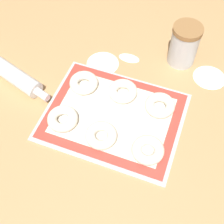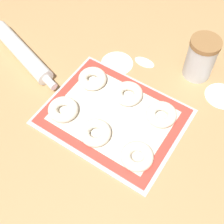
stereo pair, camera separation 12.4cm
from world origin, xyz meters
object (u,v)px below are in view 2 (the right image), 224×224
Objects in this scene: bagel_back_left at (93,79)px; bagel_back_right at (161,114)px; flour_canister at (201,58)px; rolling_pin at (21,51)px; bagel_back_center at (127,93)px; baking_tray at (112,116)px; bagel_front_left at (63,109)px; bagel_front_right at (137,156)px; bagel_front_center at (95,133)px.

bagel_back_right is (0.27, 0.00, 0.00)m from bagel_back_left.
rolling_pin is (-0.57, -0.28, -0.05)m from flour_canister.
bagel_back_center is 0.23× the size of rolling_pin.
bagel_back_right is (0.14, -0.01, 0.00)m from bagel_back_center.
bagel_back_right reaches higher than baking_tray.
bagel_back_center is (0.14, 0.17, 0.00)m from bagel_front_left.
flour_canister is 0.64m from rolling_pin.
baking_tray is 4.49× the size of bagel_back_right.
baking_tray is at bearing -30.78° from bagel_back_left.
flour_canister reaches higher than bagel_back_center.
bagel_front_right is at bearing -31.11° from bagel_back_left.
flour_canister reaches higher than bagel_front_center.
bagel_back_center is at bearing 89.61° from bagel_front_center.
bagel_back_left is at bearing 148.89° from bagel_front_right.
bagel_front_center is 1.00× the size of bagel_back_center.
baking_tray is 1.05× the size of rolling_pin.
bagel_back_left is 0.27m from bagel_back_right.
bagel_front_center and bagel_front_right have the same top height.
bagel_front_right is at bearing -2.34° from bagel_front_left.
flour_canister is at bearing 64.87° from baking_tray.
bagel_front_center is 1.00× the size of bagel_back_left.
baking_tray is 0.16m from bagel_back_left.
rolling_pin is (-0.57, 0.13, 0.00)m from bagel_front_right.
baking_tray is 0.17m from bagel_front_right.
rolling_pin reaches higher than bagel_front_left.
bagel_back_left is 1.00× the size of bagel_back_right.
bagel_front_right is 0.23× the size of rolling_pin.
bagel_front_right is (0.15, 0.00, 0.00)m from bagel_front_center.
flour_canister is (0.29, 0.40, 0.05)m from bagel_front_left.
bagel_front_right is 1.00× the size of bagel_back_left.
bagel_back_left is (-0.28, 0.17, 0.00)m from bagel_front_right.
bagel_front_center is 0.21m from bagel_back_left.
bagel_front_center and bagel_back_right have the same top height.
baking_tray is 4.49× the size of bagel_front_right.
rolling_pin is at bearing -153.84° from flour_canister.
baking_tray is 4.49× the size of bagel_back_left.
rolling_pin is at bearing -173.03° from bagel_back_center.
baking_tray is 0.09m from bagel_front_center.
flour_canister is at bearing 26.16° from rolling_pin.
bagel_front_center is at bearing -90.39° from bagel_back_center.
bagel_back_center is at bearing 174.92° from bagel_back_right.
bagel_front_left is at bearing -125.77° from flour_canister.
bagel_front_left is 1.00× the size of bagel_back_center.
bagel_back_left is 0.13m from bagel_back_center.
bagel_back_right is 0.25m from flour_canister.
baking_tray is 0.09m from bagel_back_center.
flour_canister is at bearing 40.65° from bagel_back_left.
bagel_back_left is at bearing -174.66° from bagel_back_center.
rolling_pin is at bearing 167.28° from bagel_front_right.
baking_tray is 4.49× the size of bagel_front_center.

